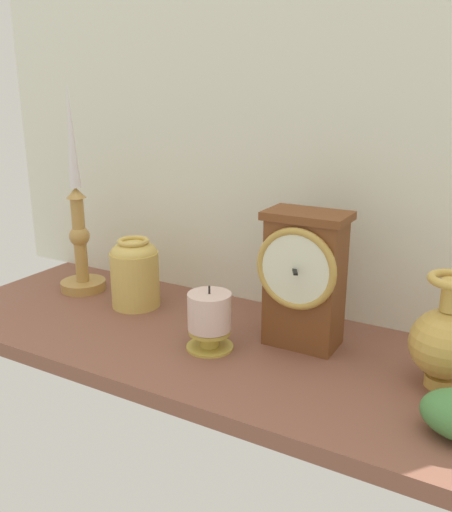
{
  "coord_description": "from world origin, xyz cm",
  "views": [
    {
      "loc": [
        40.36,
        -67.97,
        38.02
      ],
      "look_at": [
        1.62,
        0.0,
        14.0
      ],
      "focal_mm": 38.45,
      "sensor_mm": 36.0,
      "label": 1
    }
  ],
  "objects_px": {
    "candlestick_tall_left": "(79,231)",
    "brass_vase_bulbous": "(446,340)",
    "pillar_candle_front": "(210,319)",
    "brass_vase_jar": "(135,271)",
    "mantel_clock": "(304,278)"
  },
  "relations": [
    {
      "from": "candlestick_tall_left",
      "to": "pillar_candle_front",
      "type": "relative_size",
      "value": 3.89
    },
    {
      "from": "brass_vase_bulbous",
      "to": "pillar_candle_front",
      "type": "xyz_separation_m",
      "value": [
        -0.32,
        -0.06,
        -0.02
      ]
    },
    {
      "from": "mantel_clock",
      "to": "brass_vase_bulbous",
      "type": "distance_m",
      "value": 0.21
    },
    {
      "from": "brass_vase_bulbous",
      "to": "brass_vase_jar",
      "type": "height_order",
      "value": "brass_vase_bulbous"
    },
    {
      "from": "brass_vase_bulbous",
      "to": "brass_vase_jar",
      "type": "relative_size",
      "value": 1.24
    },
    {
      "from": "candlestick_tall_left",
      "to": "brass_vase_jar",
      "type": "bearing_deg",
      "value": -5.53
    },
    {
      "from": "candlestick_tall_left",
      "to": "pillar_candle_front",
      "type": "height_order",
      "value": "candlestick_tall_left"
    },
    {
      "from": "candlestick_tall_left",
      "to": "brass_vase_jar",
      "type": "height_order",
      "value": "candlestick_tall_left"
    },
    {
      "from": "mantel_clock",
      "to": "pillar_candle_front",
      "type": "xyz_separation_m",
      "value": [
        -0.12,
        -0.08,
        -0.06
      ]
    },
    {
      "from": "pillar_candle_front",
      "to": "mantel_clock",
      "type": "bearing_deg",
      "value": 34.93
    },
    {
      "from": "brass_vase_jar",
      "to": "mantel_clock",
      "type": "bearing_deg",
      "value": 0.17
    },
    {
      "from": "candlestick_tall_left",
      "to": "brass_vase_bulbous",
      "type": "relative_size",
      "value": 2.5
    },
    {
      "from": "brass_vase_bulbous",
      "to": "mantel_clock",
      "type": "bearing_deg",
      "value": 173.02
    },
    {
      "from": "pillar_candle_front",
      "to": "brass_vase_bulbous",
      "type": "bearing_deg",
      "value": 9.71
    },
    {
      "from": "mantel_clock",
      "to": "candlestick_tall_left",
      "type": "bearing_deg",
      "value": 178.42
    }
  ]
}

